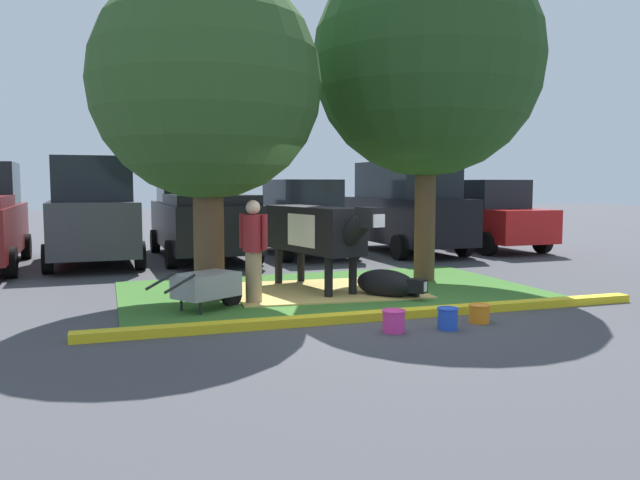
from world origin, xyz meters
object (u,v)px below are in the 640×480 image
Objects in this scene: shade_tree_right at (427,62)px; pickup_truck_black at (201,215)px; suv_dark_grey at (93,211)px; shade_tree_left at (206,85)px; cow_holstein at (317,230)px; bucket_blue at (448,318)px; wheelbarrow at (208,286)px; sedan_silver at (302,218)px; sedan_red at (485,216)px; person_handler at (253,249)px; calf_lying at (387,284)px; bucket_orange at (479,313)px; bucket_pink at (394,320)px; suv_black at (405,207)px.

shade_tree_right is 1.19× the size of pickup_truck_black.
suv_dark_grey is 0.85× the size of pickup_truck_black.
cow_holstein is (1.93, 0.16, -2.41)m from shade_tree_left.
suv_dark_grey reaches higher than bucket_blue.
wheelbarrow is 6.84m from suv_dark_grey.
sedan_silver is 1.00× the size of sedan_red.
sedan_silver is (2.79, 6.50, 0.09)m from person_handler.
person_handler is (0.60, -0.66, -2.61)m from shade_tree_left.
wheelbarrow is (-3.02, -0.12, 0.15)m from calf_lying.
shade_tree_left is at bearing 163.73° from calf_lying.
wheelbarrow is 7.05m from pickup_truck_black.
shade_tree_left is at bearing 129.73° from bucket_blue.
cow_holstein is at bearing 132.95° from calf_lying.
sedan_red reaches higher than bucket_blue.
bucket_orange is at bearing -58.93° from suv_dark_grey.
shade_tree_right is at bearing -55.97° from pickup_truck_black.
shade_tree_right is 3.99m from cow_holstein.
bucket_pink is 0.07× the size of sedan_silver.
pickup_truck_black is (-1.92, 9.18, 0.96)m from bucket_blue.
bucket_blue is (-1.69, -3.83, -4.09)m from shade_tree_right.
bucket_orange is (-1.07, -3.61, -4.11)m from shade_tree_right.
pickup_truck_black is at bearing 97.42° from bucket_pink.
suv_dark_grey reaches higher than person_handler.
suv_black reaches higher than calf_lying.
shade_tree_left is 2.76m from person_handler.
sedan_silver is at bearing 89.11° from bucket_orange.
cow_holstein is 10.23× the size of bucket_orange.
shade_tree_right is at bearing 8.62° from shade_tree_left.
shade_tree_right is 7.37m from sedan_red.
wheelbarrow is at bearing -144.59° from sedan_red.
suv_dark_grey is 1.00× the size of suv_black.
shade_tree_right is at bearing 19.65° from wheelbarrow.
sedan_silver is (1.50, 8.92, 0.83)m from bucket_pink.
shade_tree_left is 6.50m from pickup_truck_black.
sedan_silver is (0.76, 9.01, 0.83)m from bucket_blue.
sedan_red is at bearing -3.88° from sedan_silver.
sedan_red reaches higher than wheelbarrow.
bucket_blue is at bearing -112.88° from suv_black.
suv_dark_grey is 5.31m from sedan_silver.
suv_black is (3.41, 6.24, 1.03)m from calf_lying.
bucket_pink is (1.30, -2.43, -0.74)m from person_handler.
calf_lying is 2.45m from bucket_pink.
person_handler is 5.50× the size of bucket_orange.
calf_lying is at bearing -4.41° from person_handler.
calf_lying is at bearing -94.68° from sedan_silver.
calf_lying is 0.28× the size of sedan_red.
bucket_pink is 1.37m from bucket_orange.
pickup_truck_black is at bearing 101.84° from bucket_blue.
calf_lying is at bearing 100.90° from bucket_orange.
pickup_truck_black reaches higher than bucket_blue.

